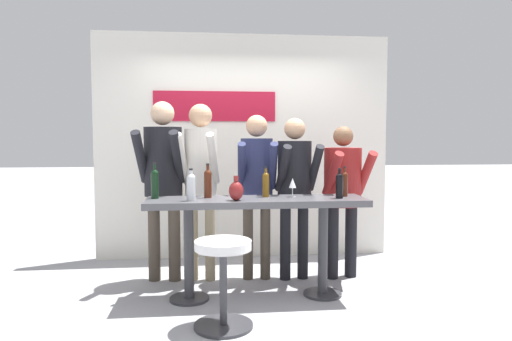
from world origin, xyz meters
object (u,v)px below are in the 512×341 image
person_center_right (343,185)px  wine_bottle_1 (345,183)px  bar_stool (223,269)px  wine_glass_0 (293,184)px  tasting_table (257,217)px  wine_bottle_2 (339,184)px  person_center_left (257,177)px  person_far_left (163,170)px  person_left (201,170)px  wine_bottle_5 (155,182)px  decorative_vase (236,191)px  person_center (295,180)px  wine_bottle_3 (191,186)px  wine_bottle_4 (266,183)px  wine_bottle_0 (208,182)px

person_center_right → wine_bottle_1: (-0.12, -0.45, 0.07)m
bar_stool → wine_glass_0: 1.14m
tasting_table → wine_bottle_2: wine_bottle_2 is taller
tasting_table → person_center_left: (0.06, 0.55, 0.32)m
person_far_left → person_left: person_far_left is taller
wine_bottle_1 → wine_glass_0: size_ratio=1.61×
wine_bottle_2 → wine_glass_0: (-0.41, 0.14, -0.00)m
wine_bottle_5 → person_left: bearing=50.3°
decorative_vase → person_center_left: bearing=69.6°
wine_bottle_2 → person_center_right: bearing=70.3°
person_center_left → wine_glass_0: 0.57m
person_far_left → person_center_right: (1.86, -0.09, -0.17)m
person_center → wine_bottle_3: (-1.04, -0.61, 0.01)m
wine_bottle_2 → wine_bottle_4: 0.68m
person_center_right → wine_bottle_4: bearing=-164.6°
bar_stool → person_center_left: bearing=72.0°
person_center_left → wine_bottle_4: 0.46m
wine_bottle_1 → wine_bottle_5: wine_bottle_5 is taller
wine_bottle_0 → wine_glass_0: 0.79m
bar_stool → wine_bottle_4: size_ratio=2.43×
person_far_left → person_left: bearing=3.8°
person_center_left → decorative_vase: bearing=-106.9°
wine_bottle_5 → wine_glass_0: 1.27m
tasting_table → wine_bottle_5: wine_bottle_5 is taller
wine_bottle_3 → wine_bottle_4: wine_bottle_3 is taller
decorative_vase → person_left: bearing=114.6°
person_far_left → wine_bottle_5: size_ratio=5.62×
person_center → wine_bottle_2: size_ratio=6.03×
person_left → wine_bottle_0: 0.49m
person_left → person_center_right: bearing=7.9°
tasting_table → person_center_right: person_center_right is taller
person_far_left → wine_bottle_4: (1.00, -0.50, -0.09)m
person_far_left → wine_glass_0: (1.24, -0.53, -0.10)m
person_center_left → person_center_right: bearing=1.0°
tasting_table → person_far_left: person_far_left is taller
person_far_left → wine_bottle_1: (1.74, -0.54, -0.09)m
tasting_table → bar_stool: bearing=-117.4°
wine_bottle_0 → wine_bottle_4: wine_bottle_0 is taller
person_center_right → wine_bottle_0: bearing=-173.6°
person_center → wine_bottle_2: person_center is taller
person_far_left → wine_bottle_5: bearing=-84.9°
wine_bottle_5 → decorative_vase: (0.73, -0.21, -0.06)m
bar_stool → wine_bottle_5: wine_bottle_5 is taller
person_left → person_center_right: size_ratio=1.14×
wine_bottle_0 → wine_bottle_3: wine_bottle_0 is taller
wine_glass_0 → person_left: bearing=149.4°
person_center_right → wine_bottle_3: 1.67m
person_left → person_center_right: (1.48, -0.06, -0.17)m
wine_bottle_0 → wine_bottle_2: (1.20, -0.17, -0.02)m
wine_bottle_3 → wine_bottle_5: size_ratio=0.87×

